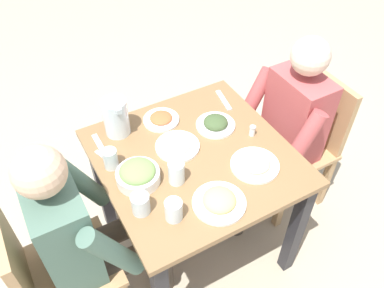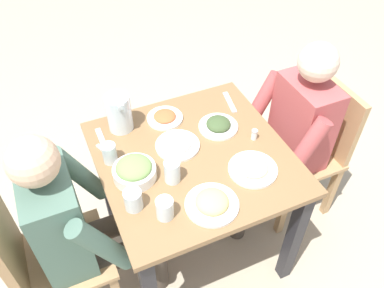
% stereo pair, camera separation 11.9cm
% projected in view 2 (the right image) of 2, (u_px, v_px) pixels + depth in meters
% --- Properties ---
extents(ground_plane, '(8.00, 8.00, 0.00)m').
position_uv_depth(ground_plane, '(193.00, 242.00, 2.35)').
color(ground_plane, tan).
extents(dining_table, '(0.86, 0.86, 0.75)m').
position_uv_depth(dining_table, '(194.00, 174.00, 1.92)').
color(dining_table, olive).
rests_on(dining_table, ground_plane).
extents(chair_near, '(0.40, 0.40, 0.85)m').
position_uv_depth(chair_near, '(312.00, 144.00, 2.26)').
color(chair_near, tan).
rests_on(chair_near, ground_plane).
extents(chair_far, '(0.40, 0.40, 0.85)m').
position_uv_depth(chair_far, '(43.00, 257.00, 1.75)').
color(chair_far, tan).
rests_on(chair_far, ground_plane).
extents(diner_near, '(0.48, 0.53, 1.15)m').
position_uv_depth(diner_near, '(286.00, 136.00, 2.10)').
color(diner_near, '#B24C4C').
rests_on(diner_near, ground_plane).
extents(diner_far, '(0.48, 0.53, 1.15)m').
position_uv_depth(diner_far, '(82.00, 223.00, 1.71)').
color(diner_far, '#4C6B5B').
rests_on(diner_far, ground_plane).
extents(water_pitcher, '(0.16, 0.12, 0.19)m').
position_uv_depth(water_pitcher, '(119.00, 113.00, 1.89)').
color(water_pitcher, silver).
rests_on(water_pitcher, dining_table).
extents(salad_bowl, '(0.19, 0.19, 0.09)m').
position_uv_depth(salad_bowl, '(134.00, 170.00, 1.70)').
color(salad_bowl, white).
rests_on(salad_bowl, dining_table).
extents(plate_beans, '(0.22, 0.22, 0.04)m').
position_uv_depth(plate_beans, '(253.00, 168.00, 1.75)').
color(plate_beans, white).
rests_on(plate_beans, dining_table).
extents(plate_dolmas, '(0.19, 0.19, 0.05)m').
position_uv_depth(plate_dolmas, '(218.00, 125.00, 1.94)').
color(plate_dolmas, white).
rests_on(plate_dolmas, dining_table).
extents(plate_rice_curry, '(0.18, 0.18, 0.04)m').
position_uv_depth(plate_rice_curry, '(165.00, 117.00, 1.99)').
color(plate_rice_curry, white).
rests_on(plate_rice_curry, dining_table).
extents(plate_yoghurt, '(0.21, 0.21, 0.04)m').
position_uv_depth(plate_yoghurt, '(178.00, 144.00, 1.85)').
color(plate_yoghurt, white).
rests_on(plate_yoghurt, dining_table).
extents(plate_fries, '(0.22, 0.22, 0.06)m').
position_uv_depth(plate_fries, '(212.00, 203.00, 1.61)').
color(plate_fries, white).
rests_on(plate_fries, dining_table).
extents(water_glass_far_right, '(0.07, 0.07, 0.11)m').
position_uv_depth(water_glass_far_right, '(172.00, 171.00, 1.68)').
color(water_glass_far_right, silver).
rests_on(water_glass_far_right, dining_table).
extents(water_glass_center, '(0.06, 0.06, 0.10)m').
position_uv_depth(water_glass_center, '(110.00, 153.00, 1.76)').
color(water_glass_center, silver).
rests_on(water_glass_center, dining_table).
extents(water_glass_near_right, '(0.08, 0.08, 0.09)m').
position_uv_depth(water_glass_near_right, '(133.00, 200.00, 1.59)').
color(water_glass_near_right, silver).
rests_on(water_glass_near_right, dining_table).
extents(water_glass_near_left, '(0.07, 0.07, 0.09)m').
position_uv_depth(water_glass_near_left, '(165.00, 208.00, 1.55)').
color(water_glass_near_left, silver).
rests_on(water_glass_near_left, dining_table).
extents(salt_shaker, '(0.03, 0.03, 0.05)m').
position_uv_depth(salt_shaker, '(254.00, 134.00, 1.88)').
color(salt_shaker, white).
rests_on(salt_shaker, dining_table).
extents(fork_near, '(0.17, 0.03, 0.01)m').
position_uv_depth(fork_near, '(102.00, 140.00, 1.89)').
color(fork_near, silver).
rests_on(fork_near, dining_table).
extents(knife_near, '(0.18, 0.08, 0.01)m').
position_uv_depth(knife_near, '(109.00, 155.00, 1.82)').
color(knife_near, silver).
rests_on(knife_near, dining_table).
extents(fork_far, '(0.17, 0.06, 0.01)m').
position_uv_depth(fork_far, '(230.00, 102.00, 2.09)').
color(fork_far, silver).
rests_on(fork_far, dining_table).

